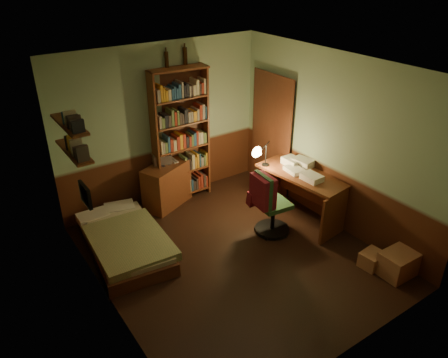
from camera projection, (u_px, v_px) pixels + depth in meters
floor at (234, 256)px, 6.09m from camera, size 3.50×4.00×0.02m
ceiling at (237, 68)px, 4.87m from camera, size 3.50×4.00×0.02m
wall_back at (162, 126)px, 6.94m from camera, size 3.50×0.02×2.60m
wall_left at (100, 215)px, 4.60m from camera, size 0.02×4.00×2.60m
wall_right at (333, 142)px, 6.36m from camera, size 0.02×4.00×2.60m
wall_front at (363, 254)px, 4.01m from camera, size 3.50×0.02×2.60m
doorway at (272, 134)px, 7.43m from camera, size 0.06×0.90×2.00m
door_trim at (271, 134)px, 7.41m from camera, size 0.02×0.98×2.08m
bed at (124, 235)px, 6.07m from camera, size 1.11×1.81×0.51m
dresser at (167, 185)px, 7.15m from camera, size 0.90×0.70×0.72m
mini_stereo at (162, 158)px, 7.04m from camera, size 0.33×0.29×0.16m
bookshelf at (181, 137)px, 7.04m from camera, size 0.97×0.38×2.22m
bottle_left at (166, 60)px, 6.49m from camera, size 0.07×0.07×0.23m
bottle_right at (185, 56)px, 6.64m from camera, size 0.09×0.09×0.26m
desk at (300, 196)px, 6.80m from camera, size 0.77×1.50×0.77m
paper_stack at (303, 163)px, 6.82m from camera, size 0.29×0.35×0.12m
desk_lamp at (266, 147)px, 6.73m from camera, size 0.22×0.22×0.63m
office_chair at (274, 203)px, 6.39m from camera, size 0.53×0.48×0.99m
red_jacket at (275, 162)px, 5.94m from camera, size 0.26×0.42×0.47m
wall_shelf_lower at (74, 151)px, 5.32m from camera, size 0.20×0.90×0.03m
wall_shelf_upper at (69, 124)px, 5.16m from camera, size 0.20×0.90×0.03m
framed_picture at (85, 195)px, 5.08m from camera, size 0.04×0.32×0.26m
cardboard_box_a at (398, 264)px, 5.66m from camera, size 0.45×0.37×0.33m
cardboard_box_b at (372, 259)px, 5.84m from camera, size 0.32×0.28×0.21m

